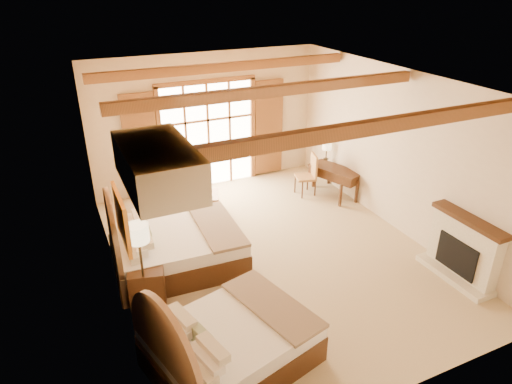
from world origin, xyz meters
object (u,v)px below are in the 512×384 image
bed_far (168,247)px  desk (335,180)px  bed_near (222,343)px  nightstand (148,284)px  armchair (166,194)px

bed_far → desk: bed_far is taller
bed_near → bed_far: 2.51m
nightstand → armchair: bearing=84.3°
nightstand → armchair: (1.07, 2.95, 0.07)m
bed_near → nightstand: bearing=93.9°
nightstand → desk: (4.89, 2.07, 0.03)m
nightstand → desk: size_ratio=0.48×
armchair → nightstand: bearing=89.2°
nightstand → desk: 5.31m
nightstand → armchair: size_ratio=0.75×
bed_near → bed_far: bed_far is taller
nightstand → bed_near: bearing=-57.4°
desk → armchair: bearing=146.4°
bed_far → armchair: bearing=79.5°
bed_near → armchair: bed_near is taller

